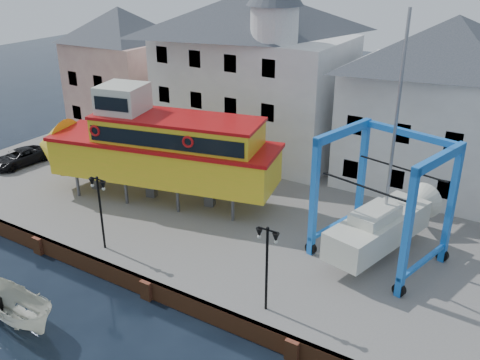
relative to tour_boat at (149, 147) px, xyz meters
The scene contains 12 objects.
ground 10.60m from the tour_boat, 51.15° to the right, with size 140.00×140.00×0.00m, color black.
hardstanding 8.01m from the tour_boat, 30.06° to the left, with size 44.00×22.00×1.00m, color slate.
quay_wall 10.32m from the tour_boat, 50.76° to the right, with size 44.00×0.47×1.00m.
building_pink 16.00m from the tour_boat, 138.73° to the left, with size 8.00×7.00×10.30m.
building_white_main 11.34m from the tour_boat, 83.86° to the left, with size 14.00×8.30×14.00m.
building_white_right 19.06m from the tour_boat, 37.38° to the left, with size 12.00×8.00×11.20m.
lamp_post_left 6.63m from the tour_boat, 72.04° to the right, with size 1.12×0.32×4.20m.
lamp_post_right 13.59m from the tour_boat, 27.62° to the right, with size 1.12×0.32×4.20m.
tour_boat is the anchor object (origin of this frame).
travel_lift 15.06m from the tour_boat, ahead, with size 6.74×8.56×12.54m.
van 12.28m from the tour_boat, behind, with size 1.97×4.28×1.19m, color black.
motorboat_a 13.08m from the tour_boat, 79.08° to the right, with size 1.79×4.75×1.83m, color silver.
Camera 1 is at (15.45, -16.09, 16.03)m, focal length 40.00 mm.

